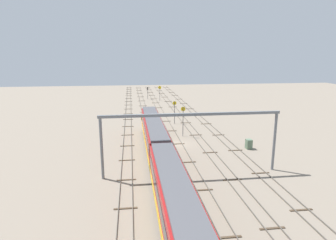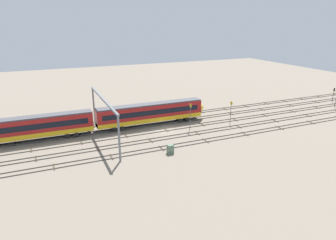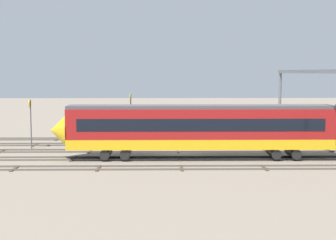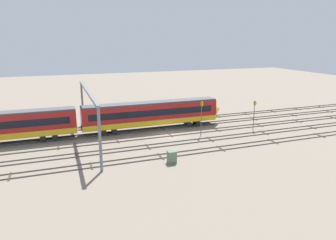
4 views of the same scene
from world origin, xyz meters
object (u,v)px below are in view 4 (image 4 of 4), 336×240
object	(u,v)px
overhead_gantry	(88,102)
relay_cabinet	(172,157)
speed_sign_far_trackside	(201,114)
speed_sign_near_foreground	(254,111)

from	to	relation	value
overhead_gantry	relay_cabinet	distance (m)	15.76
speed_sign_far_trackside	relay_cabinet	distance (m)	13.30
relay_cabinet	speed_sign_near_foreground	bearing A→B (deg)	26.61
speed_sign_near_foreground	overhead_gantry	bearing A→B (deg)	175.70
speed_sign_near_foreground	relay_cabinet	bearing A→B (deg)	-153.39
overhead_gantry	speed_sign_near_foreground	xyz separation A→B (m)	(28.06, -2.11, -3.13)
speed_sign_far_trackside	speed_sign_near_foreground	bearing A→B (deg)	0.31
overhead_gantry	speed_sign_far_trackside	world-z (taller)	overhead_gantry
overhead_gantry	relay_cabinet	xyz separation A→B (m)	(8.92, -11.70, -5.63)
overhead_gantry	relay_cabinet	size ratio (longest dim) A/B	14.54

